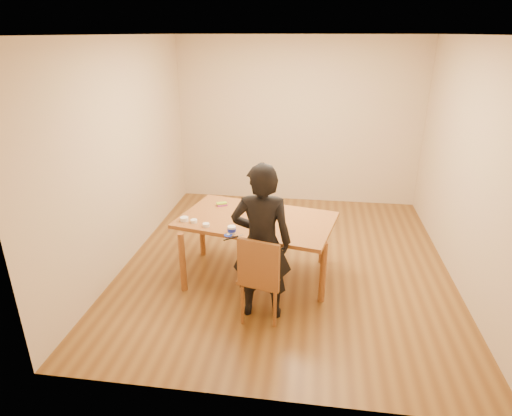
# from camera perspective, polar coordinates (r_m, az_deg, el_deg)

# --- Properties ---
(room_shell) EXTENTS (4.00, 4.50, 2.70)m
(room_shell) POSITION_cam_1_polar(r_m,az_deg,el_deg) (5.35, 4.65, 7.43)
(room_shell) COLOR brown
(room_shell) RESTS_ON ground
(dining_table) EXTENTS (1.90, 1.36, 0.04)m
(dining_table) POSITION_cam_1_polar(r_m,az_deg,el_deg) (4.90, 0.08, -1.62)
(dining_table) COLOR brown
(dining_table) RESTS_ON floor
(dining_chair) EXTENTS (0.46, 0.46, 0.04)m
(dining_chair) POSITION_cam_1_polar(r_m,az_deg,el_deg) (4.33, 0.64, -9.26)
(dining_chair) COLOR brown
(dining_chair) RESTS_ON floor
(cake_plate) EXTENTS (0.32, 0.32, 0.02)m
(cake_plate) POSITION_cam_1_polar(r_m,az_deg,el_deg) (5.03, 1.00, -0.53)
(cake_plate) COLOR #AB150B
(cake_plate) RESTS_ON dining_table
(cake) EXTENTS (0.23, 0.23, 0.07)m
(cake) POSITION_cam_1_polar(r_m,az_deg,el_deg) (5.02, 1.01, -0.02)
(cake) COLOR white
(cake) RESTS_ON cake_plate
(frosting_dome) EXTENTS (0.22, 0.22, 0.03)m
(frosting_dome) POSITION_cam_1_polar(r_m,az_deg,el_deg) (5.00, 1.01, 0.50)
(frosting_dome) COLOR white
(frosting_dome) RESTS_ON cake
(frosting_tub) EXTENTS (0.09, 0.09, 0.08)m
(frosting_tub) POSITION_cam_1_polar(r_m,az_deg,el_deg) (4.53, -3.26, -2.90)
(frosting_tub) COLOR white
(frosting_tub) RESTS_ON dining_table
(frosting_lid) EXTENTS (0.09, 0.09, 0.01)m
(frosting_lid) POSITION_cam_1_polar(r_m,az_deg,el_deg) (4.49, -3.73, -3.65)
(frosting_lid) COLOR #1A2EA9
(frosting_lid) RESTS_ON dining_table
(frosting_dollop) EXTENTS (0.04, 0.04, 0.02)m
(frosting_dollop) POSITION_cam_1_polar(r_m,az_deg,el_deg) (4.49, -3.74, -3.51)
(frosting_dollop) COLOR white
(frosting_dollop) RESTS_ON frosting_lid
(ramekin_green) EXTENTS (0.07, 0.07, 0.04)m
(ramekin_green) POSITION_cam_1_polar(r_m,az_deg,el_deg) (4.72, -6.68, -2.26)
(ramekin_green) COLOR white
(ramekin_green) RESTS_ON dining_table
(ramekin_yellow) EXTENTS (0.08, 0.08, 0.04)m
(ramekin_yellow) POSITION_cam_1_polar(r_m,az_deg,el_deg) (4.83, -8.29, -1.73)
(ramekin_yellow) COLOR white
(ramekin_yellow) RESTS_ON dining_table
(ramekin_multi) EXTENTS (0.09, 0.09, 0.04)m
(ramekin_multi) POSITION_cam_1_polar(r_m,az_deg,el_deg) (4.89, -9.55, -1.46)
(ramekin_multi) COLOR white
(ramekin_multi) RESTS_ON dining_table
(candy_box_pink) EXTENTS (0.13, 0.11, 0.02)m
(candy_box_pink) POSITION_cam_1_polar(r_m,az_deg,el_deg) (5.26, -4.54, 0.42)
(candy_box_pink) COLOR #D9338B
(candy_box_pink) RESTS_ON dining_table
(candy_box_green) EXTENTS (0.14, 0.11, 0.02)m
(candy_box_green) POSITION_cam_1_polar(r_m,az_deg,el_deg) (5.26, -4.59, 0.63)
(candy_box_green) COLOR #43A01D
(candy_box_green) RESTS_ON candy_box_pink
(spatula) EXTENTS (0.14, 0.13, 0.01)m
(spatula) POSITION_cam_1_polar(r_m,az_deg,el_deg) (4.43, -3.36, -4.03)
(spatula) COLOR black
(spatula) RESTS_ON dining_table
(person) EXTENTS (0.61, 0.42, 1.63)m
(person) POSITION_cam_1_polar(r_m,az_deg,el_deg) (4.19, 0.74, -4.67)
(person) COLOR black
(person) RESTS_ON floor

